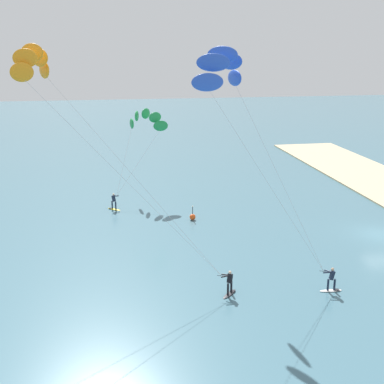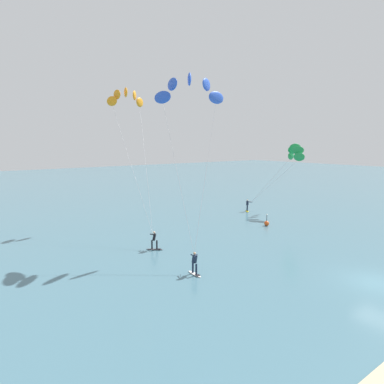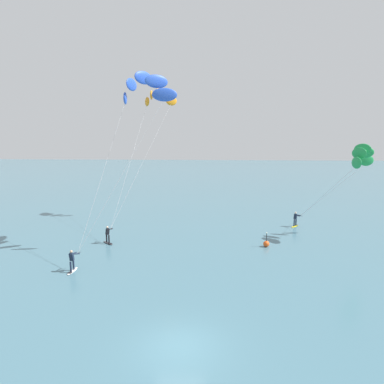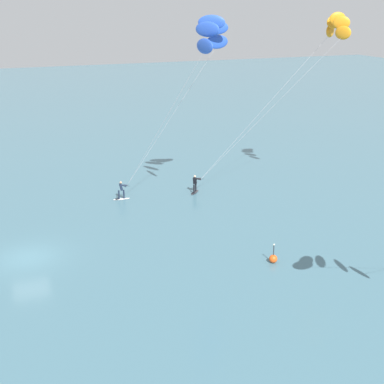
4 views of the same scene
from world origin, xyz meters
TOP-DOWN VIEW (x-y plane):
  - ground_plane at (0.00, 0.00)m, footprint 240.00×240.00m
  - kitesurfer_nearshore at (-4.53, 15.04)m, footprint 7.77×9.73m
  - kitesurfer_mid_water at (15.80, 18.75)m, footprint 7.53×6.71m
  - kitesurfer_far_out at (-4.94, 26.33)m, footprint 6.29×13.29m
  - marker_buoy at (6.65, 15.24)m, footprint 0.56×0.56m

SIDE VIEW (x-z plane):
  - ground_plane at x=0.00m, z-range 0.00..0.00m
  - marker_buoy at x=6.65m, z-range -0.39..0.99m
  - kitesurfer_mid_water at x=15.80m, z-range 3.17..12.48m
  - kitesurfer_nearshore at x=-4.53m, z-range 5.95..21.50m
  - kitesurfer_far_out at x=-4.94m, z-range 6.04..21.75m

